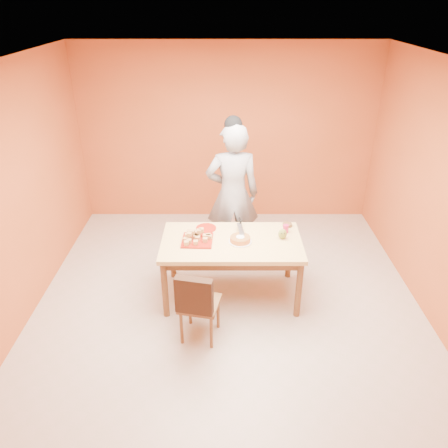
{
  "coord_description": "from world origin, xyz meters",
  "views": [
    {
      "loc": [
        -0.05,
        -4.01,
        3.25
      ],
      "look_at": [
        -0.05,
        0.3,
        0.98
      ],
      "focal_mm": 35.0,
      "sensor_mm": 36.0,
      "label": 1
    }
  ],
  "objects_px": {
    "dining_table": "(232,248)",
    "dining_chair": "(200,303)",
    "egg_ornament": "(283,234)",
    "checker_tin": "(287,225)",
    "red_dinner_plate": "(206,228)",
    "sponge_cake": "(240,239)",
    "pastry_platter": "(197,240)",
    "magenta_glass": "(286,229)",
    "person": "(233,195)"
  },
  "relations": [
    {
      "from": "dining_table",
      "to": "dining_chair",
      "type": "height_order",
      "value": "dining_chair"
    },
    {
      "from": "egg_ornament",
      "to": "checker_tin",
      "type": "xyz_separation_m",
      "value": [
        0.1,
        0.31,
        -0.04
      ]
    },
    {
      "from": "red_dinner_plate",
      "to": "sponge_cake",
      "type": "distance_m",
      "value": 0.51
    },
    {
      "from": "dining_chair",
      "to": "pastry_platter",
      "type": "relative_size",
      "value": 2.5
    },
    {
      "from": "dining_table",
      "to": "dining_chair",
      "type": "xyz_separation_m",
      "value": [
        -0.34,
        -0.73,
        -0.22
      ]
    },
    {
      "from": "magenta_glass",
      "to": "red_dinner_plate",
      "type": "bearing_deg",
      "value": 174.62
    },
    {
      "from": "pastry_platter",
      "to": "dining_chair",
      "type": "bearing_deg",
      "value": -85.78
    },
    {
      "from": "person",
      "to": "red_dinner_plate",
      "type": "relative_size",
      "value": 7.87
    },
    {
      "from": "dining_chair",
      "to": "sponge_cake",
      "type": "relative_size",
      "value": 3.72
    },
    {
      "from": "red_dinner_plate",
      "to": "checker_tin",
      "type": "relative_size",
      "value": 2.12
    },
    {
      "from": "dining_chair",
      "to": "red_dinner_plate",
      "type": "bearing_deg",
      "value": 99.99
    },
    {
      "from": "egg_ornament",
      "to": "magenta_glass",
      "type": "bearing_deg",
      "value": 56.97
    },
    {
      "from": "red_dinner_plate",
      "to": "sponge_cake",
      "type": "height_order",
      "value": "sponge_cake"
    },
    {
      "from": "pastry_platter",
      "to": "checker_tin",
      "type": "bearing_deg",
      "value": 18.92
    },
    {
      "from": "magenta_glass",
      "to": "checker_tin",
      "type": "relative_size",
      "value": 0.84
    },
    {
      "from": "sponge_cake",
      "to": "magenta_glass",
      "type": "distance_m",
      "value": 0.59
    },
    {
      "from": "dining_table",
      "to": "dining_chair",
      "type": "relative_size",
      "value": 1.87
    },
    {
      "from": "red_dinner_plate",
      "to": "sponge_cake",
      "type": "relative_size",
      "value": 1.05
    },
    {
      "from": "red_dinner_plate",
      "to": "checker_tin",
      "type": "bearing_deg",
      "value": 3.91
    },
    {
      "from": "pastry_platter",
      "to": "sponge_cake",
      "type": "relative_size",
      "value": 1.49
    },
    {
      "from": "dining_table",
      "to": "person",
      "type": "height_order",
      "value": "person"
    },
    {
      "from": "checker_tin",
      "to": "person",
      "type": "bearing_deg",
      "value": 142.17
    },
    {
      "from": "dining_table",
      "to": "red_dinner_plate",
      "type": "height_order",
      "value": "red_dinner_plate"
    },
    {
      "from": "dining_table",
      "to": "person",
      "type": "xyz_separation_m",
      "value": [
        0.02,
        0.86,
        0.28
      ]
    },
    {
      "from": "person",
      "to": "egg_ornament",
      "type": "distance_m",
      "value": 1.0
    },
    {
      "from": "red_dinner_plate",
      "to": "checker_tin",
      "type": "height_order",
      "value": "checker_tin"
    },
    {
      "from": "dining_chair",
      "to": "person",
      "type": "bearing_deg",
      "value": 89.24
    },
    {
      "from": "dining_table",
      "to": "pastry_platter",
      "type": "xyz_separation_m",
      "value": [
        -0.39,
        -0.02,
        0.1
      ]
    },
    {
      "from": "dining_chair",
      "to": "checker_tin",
      "type": "height_order",
      "value": "dining_chair"
    },
    {
      "from": "dining_chair",
      "to": "magenta_glass",
      "type": "height_order",
      "value": "dining_chair"
    },
    {
      "from": "person",
      "to": "pastry_platter",
      "type": "bearing_deg",
      "value": 60.26
    },
    {
      "from": "dining_chair",
      "to": "egg_ornament",
      "type": "bearing_deg",
      "value": 52.16
    },
    {
      "from": "egg_ornament",
      "to": "checker_tin",
      "type": "relative_size",
      "value": 1.09
    },
    {
      "from": "pastry_platter",
      "to": "red_dinner_plate",
      "type": "height_order",
      "value": "pastry_platter"
    },
    {
      "from": "person",
      "to": "egg_ornament",
      "type": "height_order",
      "value": "person"
    },
    {
      "from": "person",
      "to": "pastry_platter",
      "type": "xyz_separation_m",
      "value": [
        -0.41,
        -0.88,
        -0.18
      ]
    },
    {
      "from": "person",
      "to": "sponge_cake",
      "type": "relative_size",
      "value": 8.23
    },
    {
      "from": "pastry_platter",
      "to": "magenta_glass",
      "type": "height_order",
      "value": "magenta_glass"
    },
    {
      "from": "dining_table",
      "to": "person",
      "type": "relative_size",
      "value": 0.84
    },
    {
      "from": "dining_table",
      "to": "egg_ornament",
      "type": "distance_m",
      "value": 0.6
    },
    {
      "from": "egg_ornament",
      "to": "dining_chair",
      "type": "bearing_deg",
      "value": -152.44
    },
    {
      "from": "person",
      "to": "pastry_platter",
      "type": "height_order",
      "value": "person"
    },
    {
      "from": "dining_chair",
      "to": "egg_ornament",
      "type": "height_order",
      "value": "egg_ornament"
    },
    {
      "from": "person",
      "to": "dining_chair",
      "type": "bearing_deg",
      "value": 72.78
    },
    {
      "from": "egg_ornament",
      "to": "sponge_cake",
      "type": "bearing_deg",
      "value": 176.42
    },
    {
      "from": "red_dinner_plate",
      "to": "magenta_glass",
      "type": "xyz_separation_m",
      "value": [
        0.94,
        -0.09,
        0.04
      ]
    },
    {
      "from": "dining_chair",
      "to": "red_dinner_plate",
      "type": "xyz_separation_m",
      "value": [
        0.04,
        1.02,
        0.32
      ]
    },
    {
      "from": "dining_table",
      "to": "sponge_cake",
      "type": "bearing_deg",
      "value": -19.49
    },
    {
      "from": "red_dinner_plate",
      "to": "checker_tin",
      "type": "xyz_separation_m",
      "value": [
        0.98,
        0.07,
        0.01
      ]
    },
    {
      "from": "red_dinner_plate",
      "to": "person",
      "type": "bearing_deg",
      "value": 60.55
    }
  ]
}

